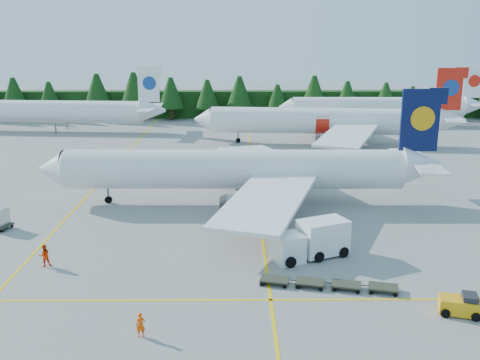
{
  "coord_description": "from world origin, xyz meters",
  "views": [
    {
      "loc": [
        3.53,
        -40.52,
        18.27
      ],
      "look_at": [
        3.97,
        13.86,
        3.5
      ],
      "focal_mm": 40.0,
      "sensor_mm": 36.0,
      "label": 1
    }
  ],
  "objects_px": {
    "airliner_navy": "(227,170)",
    "airliner_red": "(318,121)",
    "baggage_tug": "(461,305)",
    "service_truck": "(311,240)"
  },
  "relations": [
    {
      "from": "airliner_navy",
      "to": "airliner_red",
      "type": "relative_size",
      "value": 0.97
    },
    {
      "from": "airliner_navy",
      "to": "baggage_tug",
      "type": "xyz_separation_m",
      "value": [
        16.17,
        -24.95,
        -3.14
      ]
    },
    {
      "from": "service_truck",
      "to": "baggage_tug",
      "type": "height_order",
      "value": "service_truck"
    },
    {
      "from": "airliner_navy",
      "to": "airliner_red",
      "type": "distance_m",
      "value": 36.96
    },
    {
      "from": "airliner_red",
      "to": "baggage_tug",
      "type": "bearing_deg",
      "value": -83.45
    },
    {
      "from": "airliner_navy",
      "to": "service_truck",
      "type": "height_order",
      "value": "airliner_navy"
    },
    {
      "from": "airliner_navy",
      "to": "airliner_red",
      "type": "xyz_separation_m",
      "value": [
        15.05,
        33.76,
        0.1
      ]
    },
    {
      "from": "baggage_tug",
      "to": "airliner_red",
      "type": "bearing_deg",
      "value": 106.31
    },
    {
      "from": "service_truck",
      "to": "baggage_tug",
      "type": "xyz_separation_m",
      "value": [
        8.85,
        -9.72,
        -0.84
      ]
    },
    {
      "from": "service_truck",
      "to": "airliner_navy",
      "type": "bearing_deg",
      "value": 91.91
    }
  ]
}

